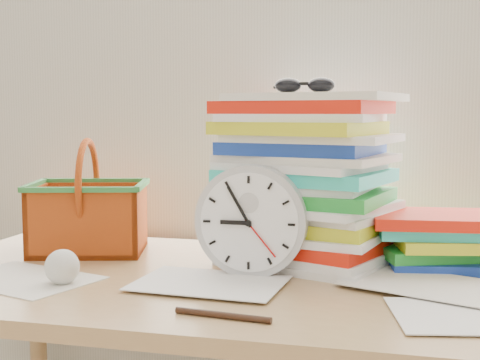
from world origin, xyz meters
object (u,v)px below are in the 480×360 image
(paper_stack, at_px, (308,179))
(clock, at_px, (252,221))
(desk, at_px, (250,316))
(basket, at_px, (88,197))
(book_stack, at_px, (442,241))

(paper_stack, bearing_deg, clock, -120.62)
(desk, distance_m, paper_stack, 0.32)
(basket, bearing_deg, clock, -32.95)
(paper_stack, relative_size, book_stack, 1.33)
(clock, relative_size, book_stack, 0.81)
(basket, bearing_deg, book_stack, -13.81)
(book_stack, xyz_separation_m, basket, (-0.78, -0.02, 0.07))
(book_stack, bearing_deg, clock, -157.23)
(clock, bearing_deg, basket, 162.53)
(book_stack, distance_m, basket, 0.79)
(desk, distance_m, basket, 0.49)
(desk, height_order, basket, basket)
(paper_stack, relative_size, basket, 1.40)
(desk, xyz_separation_m, book_stack, (0.36, 0.17, 0.13))
(clock, xyz_separation_m, basket, (-0.42, 0.13, 0.02))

